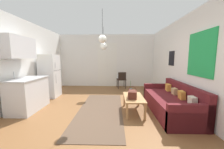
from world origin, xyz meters
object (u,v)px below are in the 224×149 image
(refrigerator, at_px, (50,76))
(bamboo_vase, at_px, (131,92))
(handbag, at_px, (132,94))
(pendant_lamp_near, at_px, (103,39))
(couch, at_px, (172,103))
(coffee_table, at_px, (134,99))
(pendant_lamp_far, at_px, (104,46))
(accent_chair, at_px, (122,79))

(refrigerator, bearing_deg, bamboo_vase, -22.08)
(refrigerator, bearing_deg, handbag, -26.78)
(refrigerator, xyz_separation_m, pendant_lamp_near, (2.16, -1.46, 1.15))
(couch, bearing_deg, coffee_table, -179.19)
(pendant_lamp_near, bearing_deg, couch, 3.94)
(refrigerator, bearing_deg, pendant_lamp_far, 12.84)
(bamboo_vase, relative_size, pendant_lamp_near, 0.49)
(accent_chair, bearing_deg, coffee_table, 84.82)
(handbag, distance_m, refrigerator, 3.29)
(couch, distance_m, bamboo_vase, 1.15)
(handbag, relative_size, pendant_lamp_near, 0.42)
(bamboo_vase, height_order, accent_chair, bamboo_vase)
(bamboo_vase, height_order, pendant_lamp_far, pendant_lamp_far)
(bamboo_vase, relative_size, handbag, 1.19)
(coffee_table, relative_size, handbag, 2.90)
(bamboo_vase, bearing_deg, accent_chair, 92.78)
(bamboo_vase, xyz_separation_m, pendant_lamp_far, (-0.91, 1.64, 1.41))
(couch, height_order, pendant_lamp_far, pendant_lamp_far)
(coffee_table, height_order, pendant_lamp_near, pendant_lamp_near)
(pendant_lamp_near, relative_size, pendant_lamp_far, 0.94)
(pendant_lamp_far, bearing_deg, accent_chair, 51.70)
(handbag, relative_size, pendant_lamp_far, 0.39)
(handbag, distance_m, pendant_lamp_near, 1.62)
(pendant_lamp_near, bearing_deg, bamboo_vase, 20.36)
(pendant_lamp_near, bearing_deg, pendant_lamp_far, 94.42)
(coffee_table, bearing_deg, pendant_lamp_near, -172.12)
(bamboo_vase, bearing_deg, couch, -7.84)
(couch, distance_m, accent_chair, 3.05)
(refrigerator, bearing_deg, pendant_lamp_near, -34.17)
(couch, height_order, bamboo_vase, bamboo_vase)
(couch, xyz_separation_m, bamboo_vase, (-1.11, 0.15, 0.26))
(handbag, xyz_separation_m, pendant_lamp_near, (-0.77, 0.01, 1.42))
(accent_chair, bearing_deg, pendant_lamp_far, 42.58)
(coffee_table, height_order, pendant_lamp_far, pendant_lamp_far)
(coffee_table, xyz_separation_m, pendant_lamp_near, (-0.82, -0.11, 1.58))
(accent_chair, bearing_deg, bamboo_vase, 83.66)
(couch, relative_size, accent_chair, 2.61)
(refrigerator, relative_size, accent_chair, 1.99)
(couch, height_order, refrigerator, refrigerator)
(bamboo_vase, xyz_separation_m, pendant_lamp_near, (-0.76, -0.28, 1.43))
(coffee_table, distance_m, handbag, 0.21)
(handbag, bearing_deg, accent_chair, 92.77)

